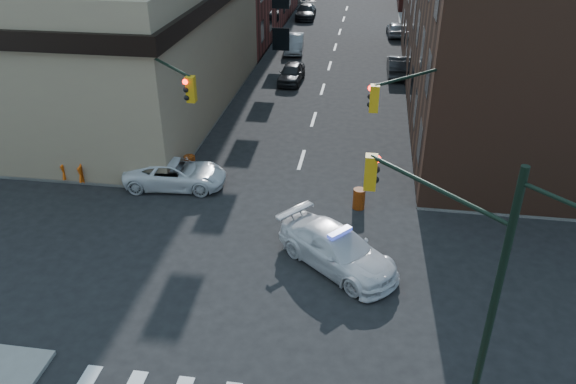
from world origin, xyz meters
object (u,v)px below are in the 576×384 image
(parked_car_wnear, at_px, (291,73))
(parked_car_wfar, at_px, (294,43))
(police_car, at_px, (337,249))
(pedestrian_b, at_px, (49,160))
(parked_car_enear, at_px, (398,66))
(barrel_road, at_px, (359,199))
(barricade_nw_a, at_px, (161,178))
(pickup, at_px, (176,174))
(pedestrian_a, at_px, (134,166))
(barrel_bank, at_px, (190,165))

(parked_car_wnear, bearing_deg, parked_car_wfar, 98.79)
(police_car, xyz_separation_m, parked_car_wfar, (-6.15, 31.21, -0.01))
(police_car, bearing_deg, parked_car_wfar, 51.00)
(parked_car_wnear, bearing_deg, pedestrian_b, -117.78)
(police_car, relative_size, parked_car_enear, 1.14)
(pedestrian_b, distance_m, barrel_road, 15.75)
(parked_car_wfar, xyz_separation_m, barricade_nw_a, (-2.98, -26.04, -0.21))
(pedestrian_b, bearing_deg, barrel_road, 4.93)
(pickup, xyz_separation_m, pedestrian_a, (-2.15, -0.01, 0.29))
(parked_car_wnear, bearing_deg, barricade_nw_a, -100.84)
(police_car, bearing_deg, parked_car_enear, 33.44)
(pedestrian_a, bearing_deg, pickup, 1.23)
(barrel_road, bearing_deg, parked_car_wfar, 104.39)
(pedestrian_a, distance_m, pedestrian_b, 4.47)
(pickup, height_order, parked_car_wfar, parked_car_wfar)
(parked_car_wfar, bearing_deg, barricade_nw_a, -102.11)
(parked_car_wfar, xyz_separation_m, pedestrian_b, (-8.90, -25.85, 0.25))
(parked_car_wfar, relative_size, barrel_road, 4.71)
(barrel_bank, bearing_deg, pickup, -102.56)
(pedestrian_a, xyz_separation_m, barrel_road, (11.25, -0.80, -0.48))
(pedestrian_a, height_order, pedestrian_b, pedestrian_b)
(pedestrian_b, relative_size, barricade_nw_a, 1.59)
(police_car, xyz_separation_m, parked_car_enear, (2.87, 25.57, -0.00))
(barrel_road, relative_size, barricade_nw_a, 0.91)
(parked_car_wfar, height_order, barricade_nw_a, parked_car_wfar)
(parked_car_wnear, xyz_separation_m, barrel_road, (5.81, -18.05, -0.21))
(police_car, distance_m, pedestrian_a, 11.90)
(pickup, relative_size, parked_car_wnear, 1.20)
(pickup, height_order, parked_car_enear, parked_car_enear)
(pickup, xyz_separation_m, barrel_bank, (0.30, 1.35, -0.18))
(police_car, height_order, parked_car_wnear, police_car)
(police_car, bearing_deg, barricade_nw_a, 100.32)
(pickup, relative_size, barrel_road, 5.04)
(parked_car_wnear, distance_m, pedestrian_b, 19.96)
(parked_car_enear, bearing_deg, barricade_nw_a, 57.57)
(pickup, distance_m, parked_car_wfar, 25.86)
(pedestrian_b, bearing_deg, barrel_bank, 19.28)
(police_car, bearing_deg, parked_car_wnear, 52.61)
(parked_car_wnear, distance_m, barricade_nw_a, 17.97)
(barrel_road, bearing_deg, parked_car_enear, 83.99)
(police_car, distance_m, parked_car_wnear, 23.26)
(pickup, height_order, pedestrian_b, pedestrian_b)
(parked_car_wnear, relative_size, barrel_road, 4.18)
(pedestrian_a, distance_m, barrel_road, 11.29)
(parked_car_enear, relative_size, barrel_road, 4.75)
(pedestrian_b, xyz_separation_m, barrel_bank, (6.92, 1.43, -0.50))
(pedestrian_a, bearing_deg, parked_car_enear, 57.24)
(parked_car_wfar, bearing_deg, barrel_bank, -100.22)
(pedestrian_b, bearing_deg, barricade_nw_a, 5.73)
(pickup, distance_m, parked_car_enear, 23.08)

